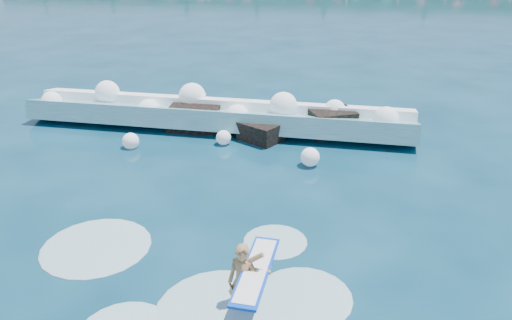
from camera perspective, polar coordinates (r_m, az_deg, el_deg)
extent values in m
plane|color=#082F41|center=(14.34, -7.52, -7.10)|extent=(200.00, 200.00, 0.00)
cube|color=teal|center=(21.15, -4.53, 4.68)|extent=(16.27, 2.48, 1.36)
cube|color=white|center=(21.75, -4.00, 6.38)|extent=(16.27, 1.15, 0.63)
cube|color=black|center=(21.25, -7.02, 4.62)|extent=(2.18, 1.69, 1.13)
cube|color=black|center=(19.83, 0.57, 3.12)|extent=(1.95, 1.81, 0.87)
cube|color=black|center=(20.63, 8.60, 4.04)|extent=(2.18, 2.02, 1.22)
imported|color=#A3794C|center=(11.01, -1.53, -13.81)|extent=(0.70, 0.50, 1.83)
cube|color=blue|center=(10.81, 0.00, -12.51)|extent=(0.63, 2.51, 0.06)
cube|color=white|center=(10.80, 0.00, -12.44)|extent=(0.52, 2.30, 0.06)
sphere|color=white|center=(23.64, -22.30, 6.19)|extent=(0.90, 0.90, 0.90)
sphere|color=white|center=(23.23, -16.62, 7.39)|extent=(1.08, 1.08, 1.08)
sphere|color=white|center=(21.92, -12.15, 5.52)|extent=(1.00, 1.00, 1.00)
sphere|color=white|center=(21.98, -7.30, 7.22)|extent=(1.18, 1.18, 1.18)
sphere|color=white|center=(20.75, -2.19, 5.03)|extent=(0.99, 0.99, 0.99)
sphere|color=white|center=(20.59, 3.14, 6.20)|extent=(1.15, 1.15, 1.15)
sphere|color=white|center=(20.89, 8.97, 5.66)|extent=(0.88, 0.88, 0.88)
sphere|color=white|center=(20.14, 14.64, 4.56)|extent=(0.97, 0.97, 0.97)
sphere|color=white|center=(19.73, -14.13, 2.10)|extent=(0.65, 0.65, 0.65)
sphere|color=white|center=(19.46, -3.74, 2.57)|extent=(0.58, 0.58, 0.58)
sphere|color=white|center=(17.64, 6.20, 0.33)|extent=(0.68, 0.68, 0.68)
ellipsoid|color=silver|center=(11.25, -3.94, -16.87)|extent=(2.95, 2.95, 0.15)
ellipsoid|color=silver|center=(11.63, 5.40, -15.32)|extent=(2.24, 2.24, 0.11)
ellipsoid|color=silver|center=(13.84, -17.80, -9.40)|extent=(2.86, 2.86, 0.14)
ellipsoid|color=silver|center=(13.41, 2.21, -9.27)|extent=(1.72, 1.72, 0.09)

